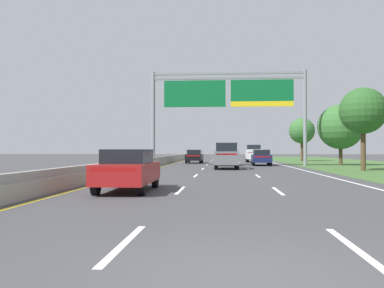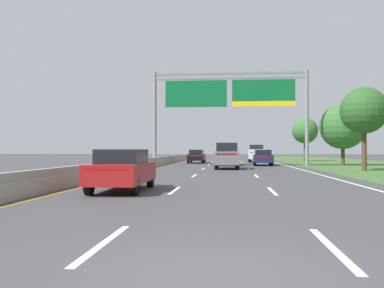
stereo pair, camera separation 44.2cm
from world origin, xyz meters
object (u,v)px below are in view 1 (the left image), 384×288
(roadside_tree_mid, at_px, (363,111))
(roadside_tree_distant, at_px, (302,131))
(car_darkgreen_centre_lane_sedan, at_px, (226,157))
(roadside_tree_far, at_px, (341,127))
(car_black_left_lane_sedan, at_px, (195,156))
(car_grey_centre_lane_suv, at_px, (226,155))
(pickup_truck_white, at_px, (254,154))
(car_red_left_lane_sedan, at_px, (128,169))
(overhead_sign_gantry, at_px, (228,98))
(car_navy_right_lane_sedan, at_px, (261,157))

(roadside_tree_mid, bearing_deg, roadside_tree_distant, 88.86)
(car_darkgreen_centre_lane_sedan, bearing_deg, roadside_tree_distant, -34.16)
(roadside_tree_far, bearing_deg, roadside_tree_mid, -97.43)
(car_black_left_lane_sedan, distance_m, car_grey_centre_lane_suv, 15.00)
(car_grey_centre_lane_suv, xyz_separation_m, roadside_tree_mid, (10.02, -2.56, 3.31))
(pickup_truck_white, xyz_separation_m, roadside_tree_far, (7.78, -11.01, 2.79))
(roadside_tree_mid, bearing_deg, car_red_left_lane_sedan, -131.20)
(roadside_tree_distant, bearing_deg, car_darkgreen_centre_lane_sedan, -123.25)
(overhead_sign_gantry, distance_m, car_darkgreen_centre_lane_sedan, 5.94)
(car_grey_centre_lane_suv, bearing_deg, car_red_left_lane_sedan, 168.07)
(car_navy_right_lane_sedan, bearing_deg, roadside_tree_far, -83.82)
(car_navy_right_lane_sedan, height_order, roadside_tree_far, roadside_tree_far)
(car_black_left_lane_sedan, distance_m, car_navy_right_lane_sedan, 9.85)
(car_red_left_lane_sedan, relative_size, car_darkgreen_centre_lane_sedan, 1.00)
(roadside_tree_mid, bearing_deg, overhead_sign_gantry, 137.70)
(roadside_tree_distant, bearing_deg, overhead_sign_gantry, -120.65)
(car_grey_centre_lane_suv, relative_size, roadside_tree_distant, 0.79)
(car_red_left_lane_sedan, relative_size, car_grey_centre_lane_suv, 0.94)
(car_grey_centre_lane_suv, xyz_separation_m, roadside_tree_far, (11.45, 8.39, 2.76))
(overhead_sign_gantry, distance_m, car_navy_right_lane_sedan, 6.79)
(pickup_truck_white, relative_size, car_black_left_lane_sedan, 1.23)
(roadside_tree_mid, distance_m, roadside_tree_far, 11.06)
(car_darkgreen_centre_lane_sedan, bearing_deg, pickup_truck_white, -18.16)
(roadside_tree_far, bearing_deg, car_grey_centre_lane_suv, -143.75)
(overhead_sign_gantry, relative_size, roadside_tree_distant, 2.54)
(overhead_sign_gantry, bearing_deg, roadside_tree_far, 10.34)
(car_red_left_lane_sedan, distance_m, car_grey_centre_lane_suv, 18.80)
(car_navy_right_lane_sedan, bearing_deg, roadside_tree_distant, -22.10)
(overhead_sign_gantry, xyz_separation_m, roadside_tree_distant, (10.31, 17.40, -2.43))
(car_red_left_lane_sedan, xyz_separation_m, roadside_tree_mid, (13.87, 15.84, 3.59))
(car_navy_right_lane_sedan, distance_m, car_grey_centre_lane_suv, 8.53)
(roadside_tree_mid, bearing_deg, car_grey_centre_lane_suv, 165.69)
(car_black_left_lane_sedan, xyz_separation_m, car_red_left_lane_sedan, (-0.24, -32.95, 0.00))
(overhead_sign_gantry, distance_m, pickup_truck_white, 14.58)
(pickup_truck_white, distance_m, car_darkgreen_centre_lane_sedan, 12.20)
(car_red_left_lane_sedan, distance_m, roadside_tree_mid, 21.36)
(pickup_truck_white, distance_m, roadside_tree_far, 13.76)
(roadside_tree_distant, bearing_deg, roadside_tree_mid, -91.14)
(roadside_tree_mid, bearing_deg, pickup_truck_white, 106.12)
(car_red_left_lane_sedan, height_order, roadside_tree_far, roadside_tree_far)
(car_darkgreen_centre_lane_sedan, xyz_separation_m, car_grey_centre_lane_suv, (-0.06, -7.75, 0.28))
(pickup_truck_white, distance_m, car_navy_right_lane_sedan, 11.65)
(car_black_left_lane_sedan, xyz_separation_m, roadside_tree_far, (15.05, -6.16, 3.04))
(car_black_left_lane_sedan, relative_size, roadside_tree_mid, 0.72)
(roadside_tree_distant, bearing_deg, car_red_left_lane_sedan, -108.86)
(car_darkgreen_centre_lane_sedan, bearing_deg, roadside_tree_far, -87.68)
(car_black_left_lane_sedan, distance_m, roadside_tree_distant, 17.20)
(car_black_left_lane_sedan, distance_m, roadside_tree_mid, 22.17)
(car_grey_centre_lane_suv, relative_size, roadside_tree_mid, 0.77)
(roadside_tree_far, bearing_deg, pickup_truck_white, 125.24)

